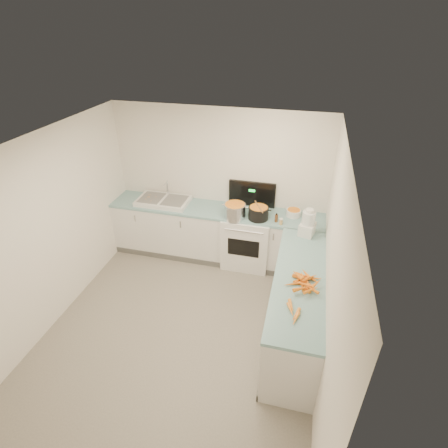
% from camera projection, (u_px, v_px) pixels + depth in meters
% --- Properties ---
extents(floor, '(3.50, 4.00, 0.00)m').
position_uv_depth(floor, '(183.00, 328.00, 4.74)').
color(floor, gray).
rests_on(floor, ground).
extents(ceiling, '(3.50, 4.00, 0.00)m').
position_uv_depth(ceiling, '(168.00, 150.00, 3.45)').
color(ceiling, white).
rests_on(ceiling, ground).
extents(wall_back, '(3.50, 0.00, 2.50)m').
position_uv_depth(wall_back, '(220.00, 184.00, 5.76)').
color(wall_back, white).
rests_on(wall_back, ground).
extents(wall_front, '(3.50, 0.00, 2.50)m').
position_uv_depth(wall_front, '(74.00, 416.00, 2.43)').
color(wall_front, white).
rests_on(wall_front, ground).
extents(wall_left, '(0.00, 4.00, 2.50)m').
position_uv_depth(wall_left, '(48.00, 233.00, 4.46)').
color(wall_left, white).
rests_on(wall_left, ground).
extents(wall_right, '(0.00, 4.00, 2.50)m').
position_uv_depth(wall_right, '(330.00, 276.00, 3.73)').
color(wall_right, white).
rests_on(wall_right, ground).
extents(counter_back, '(3.50, 0.62, 0.94)m').
position_uv_depth(counter_back, '(215.00, 233.00, 5.91)').
color(counter_back, white).
rests_on(counter_back, ground).
extents(counter_right, '(0.62, 2.20, 0.94)m').
position_uv_depth(counter_right, '(296.00, 306.00, 4.44)').
color(counter_right, white).
rests_on(counter_right, ground).
extents(stove, '(0.76, 0.65, 1.36)m').
position_uv_depth(stove, '(247.00, 238.00, 5.78)').
color(stove, white).
rests_on(stove, ground).
extents(sink, '(0.86, 0.52, 0.31)m').
position_uv_depth(sink, '(163.00, 201.00, 5.84)').
color(sink, white).
rests_on(sink, counter_back).
extents(steel_pot, '(0.36, 0.36, 0.25)m').
position_uv_depth(steel_pot, '(235.00, 211.00, 5.39)').
color(steel_pot, silver).
rests_on(steel_pot, stove).
extents(black_pot, '(0.41, 0.41, 0.22)m').
position_uv_depth(black_pot, '(258.00, 214.00, 5.36)').
color(black_pot, black).
rests_on(black_pot, stove).
extents(wooden_spoon, '(0.19, 0.36, 0.02)m').
position_uv_depth(wooden_spoon, '(259.00, 207.00, 5.30)').
color(wooden_spoon, '#AD7A47').
rests_on(wooden_spoon, black_pot).
extents(mixing_bowl, '(0.28, 0.28, 0.11)m').
position_uv_depth(mixing_bowl, '(294.00, 213.00, 5.45)').
color(mixing_bowl, white).
rests_on(mixing_bowl, counter_back).
extents(extract_bottle, '(0.05, 0.05, 0.12)m').
position_uv_depth(extract_bottle, '(276.00, 218.00, 5.29)').
color(extract_bottle, '#593319').
rests_on(extract_bottle, counter_back).
extents(spice_jar, '(0.05, 0.05, 0.09)m').
position_uv_depth(spice_jar, '(281.00, 222.00, 5.23)').
color(spice_jar, '#E5B266').
rests_on(spice_jar, counter_back).
extents(food_processor, '(0.25, 0.28, 0.41)m').
position_uv_depth(food_processor, '(308.00, 224.00, 4.93)').
color(food_processor, white).
rests_on(food_processor, counter_right).
extents(carrot_pile, '(0.43, 0.44, 0.10)m').
position_uv_depth(carrot_pile, '(305.00, 282.00, 4.07)').
color(carrot_pile, orange).
rests_on(carrot_pile, counter_right).
extents(peeled_carrots, '(0.16, 0.37, 0.04)m').
position_uv_depth(peeled_carrots, '(293.00, 312.00, 3.68)').
color(peeled_carrots, orange).
rests_on(peeled_carrots, counter_right).
extents(peelings, '(0.20, 0.25, 0.01)m').
position_uv_depth(peelings, '(150.00, 197.00, 5.87)').
color(peelings, tan).
rests_on(peelings, sink).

